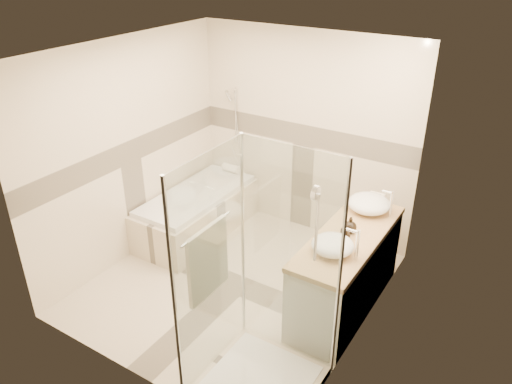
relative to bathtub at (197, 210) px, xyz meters
The scene contains 12 objects.
room 1.57m from the bathtub, 30.53° to the right, with size 2.82×3.02×2.52m.
bathtub is the anchor object (origin of this frame).
vanity 2.18m from the bathtub, ahead, with size 0.58×1.62×0.85m.
shower_enclosure 2.47m from the bathtub, 41.10° to the right, with size 0.96×0.93×2.04m.
vessel_sink_near 2.23m from the bathtub, ahead, with size 0.43×0.43×0.17m, color white.
vessel_sink_far 2.33m from the bathtub, 18.46° to the right, with size 0.39×0.39×0.15m, color white.
faucet_near 2.46m from the bathtub, ahead, with size 0.12×0.03×0.29m.
faucet_far 2.55m from the bathtub, 16.87° to the right, with size 0.12×0.03×0.30m.
amenity_bottle_a 2.26m from the bathtub, 11.23° to the right, with size 0.07×0.07×0.15m, color black.
amenity_bottle_b 2.24m from the bathtub, ahead, with size 0.13×0.13×0.16m, color black.
folded_towels 2.24m from the bathtub, ahead, with size 0.16×0.27×0.09m, color white.
rolled_towel 0.80m from the bathtub, 88.70° to the left, with size 0.11×0.11×0.23m, color white.
Camera 1 is at (2.52, -3.60, 3.38)m, focal length 35.00 mm.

